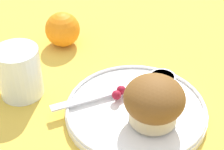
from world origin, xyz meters
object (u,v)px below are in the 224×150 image
butter_knife (101,94)px  orange_fruit (63,29)px  muffin (154,102)px  juice_glass (19,72)px

butter_knife → orange_fruit: size_ratio=2.05×
muffin → juice_glass: size_ratio=1.04×
butter_knife → orange_fruit: 0.22m
orange_fruit → muffin: bearing=-113.8°
muffin → orange_fruit: (0.13, 0.28, -0.02)m
orange_fruit → juice_glass: bearing=-167.3°
orange_fruit → juice_glass: size_ratio=0.79×
muffin → orange_fruit: 0.31m
orange_fruit → butter_knife: bearing=-124.0°
orange_fruit → juice_glass: 0.18m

